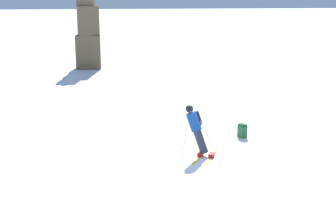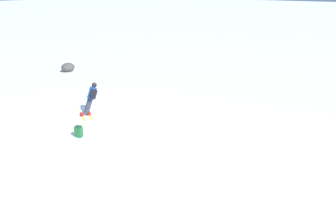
{
  "view_description": "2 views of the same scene",
  "coord_description": "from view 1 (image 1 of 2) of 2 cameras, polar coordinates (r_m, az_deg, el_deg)",
  "views": [
    {
      "loc": [
        -3.14,
        -13.73,
        5.01
      ],
      "look_at": [
        -1.03,
        2.37,
        1.15
      ],
      "focal_mm": 50.0,
      "sensor_mm": 36.0,
      "label": 1
    },
    {
      "loc": [
        8.95,
        12.92,
        6.05
      ],
      "look_at": [
        -1.26,
        4.45,
        1.26
      ],
      "focal_mm": 35.0,
      "sensor_mm": 36.0,
      "label": 2
    }
  ],
  "objects": [
    {
      "name": "rock_pillar",
      "position": [
        32.64,
        -9.78,
        9.17
      ],
      "size": [
        1.67,
        1.47,
        6.51
      ],
      "color": "brown",
      "rests_on": "ground"
    },
    {
      "name": "spare_backpack",
      "position": [
        16.96,
        9.04,
        -3.12
      ],
      "size": [
        0.31,
        0.36,
        0.5
      ],
      "rotation": [
        0.0,
        0.0,
        5.09
      ],
      "color": "#236633",
      "rests_on": "ground"
    },
    {
      "name": "ground_plane",
      "position": [
        14.95,
        5.13,
        -6.27
      ],
      "size": [
        300.0,
        300.0,
        0.0
      ],
      "primitive_type": "plane",
      "color": "white"
    },
    {
      "name": "skier",
      "position": [
        14.75,
        3.48,
        -2.79
      ],
      "size": [
        1.39,
        1.64,
        1.68
      ],
      "rotation": [
        0.0,
        0.0,
        -0.46
      ],
      "color": "yellow",
      "rests_on": "ground"
    }
  ]
}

